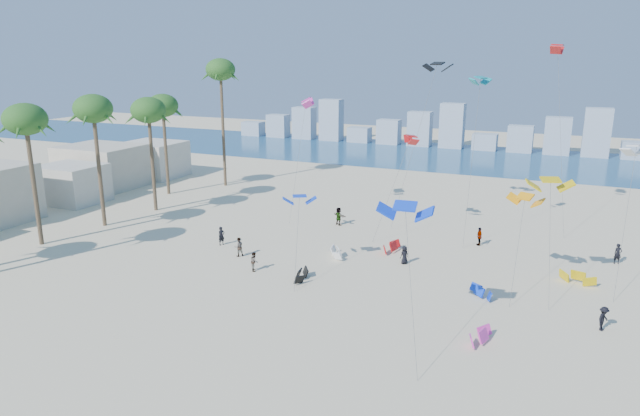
% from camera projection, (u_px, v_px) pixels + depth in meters
% --- Properties ---
extents(ground, '(220.00, 220.00, 0.00)m').
position_uv_depth(ground, '(177.00, 330.00, 36.32)').
color(ground, beige).
rests_on(ground, ground).
extents(ocean, '(220.00, 220.00, 0.00)m').
position_uv_depth(ocean, '(432.00, 155.00, 99.99)').
color(ocean, navy).
rests_on(ocean, ground).
extents(kitesurfer_near, '(0.66, 0.76, 1.75)m').
position_uv_depth(kitesurfer_near, '(221.00, 236.00, 52.46)').
color(kitesurfer_near, black).
rests_on(kitesurfer_near, ground).
extents(kitesurfer_mid, '(0.92, 0.96, 1.57)m').
position_uv_depth(kitesurfer_mid, '(254.00, 261.00, 46.23)').
color(kitesurfer_mid, gray).
rests_on(kitesurfer_mid, ground).
extents(kitesurfers_far, '(31.16, 16.25, 1.87)m').
position_uv_depth(kitesurfers_far, '(406.00, 245.00, 50.03)').
color(kitesurfers_far, black).
rests_on(kitesurfers_far, ground).
extents(grounded_kites, '(22.23, 16.90, 0.89)m').
position_uv_depth(grounded_kites, '(430.00, 276.00, 44.22)').
color(grounded_kites, black).
rests_on(grounded_kites, ground).
extents(flying_kites, '(33.05, 34.51, 18.58)m').
position_uv_depth(flying_kites, '(458.00, 122.00, 47.48)').
color(flying_kites, '#0D3AE5').
rests_on(flying_kites, ground).
extents(palm_row, '(8.11, 44.80, 16.72)m').
position_uv_depth(palm_row, '(91.00, 111.00, 56.05)').
color(palm_row, brown).
rests_on(palm_row, ground).
extents(beachfront_buildings, '(11.50, 43.00, 6.00)m').
position_uv_depth(beachfront_buildings, '(53.00, 181.00, 67.10)').
color(beachfront_buildings, beige).
rests_on(beachfront_buildings, ground).
extents(distant_skyline, '(85.00, 3.00, 8.40)m').
position_uv_depth(distant_skyline, '(438.00, 131.00, 108.49)').
color(distant_skyline, '#9EADBF').
rests_on(distant_skyline, ground).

